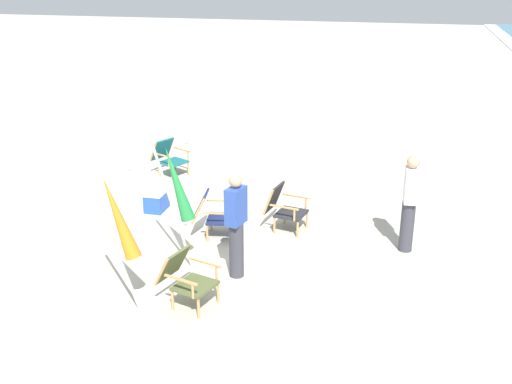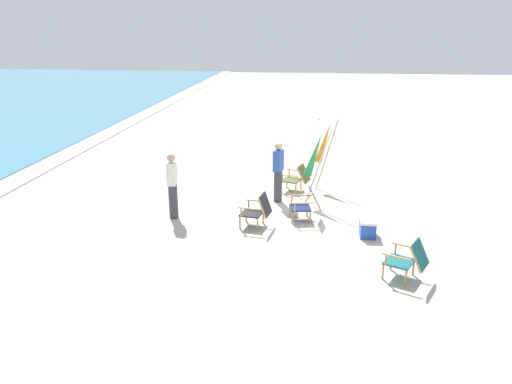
# 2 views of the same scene
# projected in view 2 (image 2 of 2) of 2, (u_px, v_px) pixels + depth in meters

# --- Properties ---
(ground_plane) EXTENTS (80.00, 80.00, 0.00)m
(ground_plane) POSITION_uv_depth(u_px,v_px,m) (326.00, 220.00, 12.21)
(ground_plane) COLOR #B7AF9E
(beach_chair_far_center) EXTENTS (0.76, 0.88, 0.79)m
(beach_chair_far_center) POSITION_uv_depth(u_px,v_px,m) (297.00, 177.00, 14.15)
(beach_chair_far_center) COLOR #515B33
(beach_chair_far_center) RESTS_ON ground
(beach_chair_front_left) EXTENTS (0.69, 0.82, 0.79)m
(beach_chair_front_left) POSITION_uv_depth(u_px,v_px,m) (307.00, 203.00, 12.06)
(beach_chair_front_left) COLOR #19234C
(beach_chair_front_left) RESTS_ON ground
(beach_chair_front_right) EXTENTS (0.69, 0.78, 0.82)m
(beach_chair_front_right) POSITION_uv_depth(u_px,v_px,m) (258.00, 210.00, 11.64)
(beach_chair_front_right) COLOR #28282D
(beach_chair_front_right) RESTS_ON ground
(beach_chair_back_left) EXTENTS (0.84, 0.92, 0.79)m
(beach_chair_back_left) POSITION_uv_depth(u_px,v_px,m) (408.00, 259.00, 9.20)
(beach_chair_back_left) COLOR #196066
(beach_chair_back_left) RESTS_ON ground
(umbrella_furled_green) EXTENTS (0.28, 0.70, 2.05)m
(umbrella_furled_green) POSITION_uv_depth(u_px,v_px,m) (315.00, 155.00, 12.84)
(umbrella_furled_green) COLOR #B7B2A8
(umbrella_furled_green) RESTS_ON ground
(umbrella_furled_orange) EXTENTS (0.34, 0.67, 2.06)m
(umbrella_furled_orange) POSITION_uv_depth(u_px,v_px,m) (324.00, 143.00, 14.11)
(umbrella_furled_orange) COLOR #B7B2A8
(umbrella_furled_orange) RESTS_ON ground
(person_near_chairs) EXTENTS (0.35, 0.23, 1.63)m
(person_near_chairs) POSITION_uv_depth(u_px,v_px,m) (172.00, 185.00, 12.07)
(person_near_chairs) COLOR #383842
(person_near_chairs) RESTS_ON ground
(person_by_waterline) EXTENTS (0.38, 0.28, 1.63)m
(person_by_waterline) POSITION_uv_depth(u_px,v_px,m) (278.00, 172.00, 13.20)
(person_by_waterline) COLOR #383842
(person_by_waterline) RESTS_ON ground
(cooler_box) EXTENTS (0.49, 0.35, 0.40)m
(cooler_box) POSITION_uv_depth(u_px,v_px,m) (368.00, 228.00, 11.20)
(cooler_box) COLOR blue
(cooler_box) RESTS_ON ground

